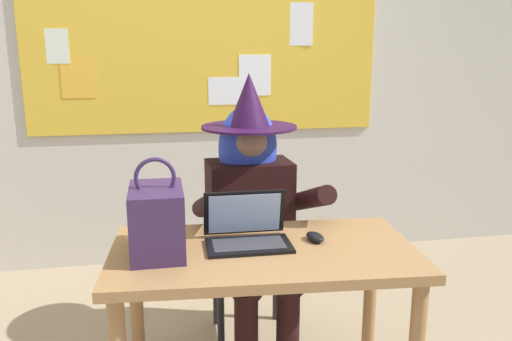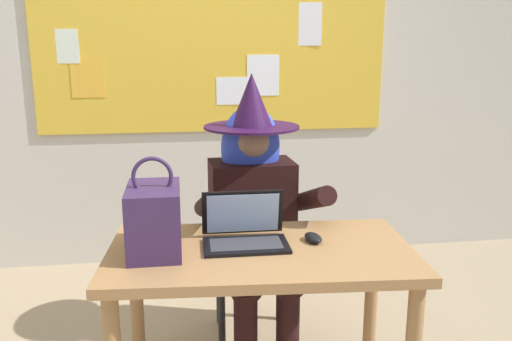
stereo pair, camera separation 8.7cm
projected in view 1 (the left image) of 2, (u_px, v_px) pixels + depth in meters
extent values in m
cube|color=beige|center=(206.00, 59.00, 3.60)|extent=(6.12, 0.10, 2.89)
cube|color=gold|center=(206.00, 44.00, 3.52)|extent=(2.40, 0.02, 1.20)
cube|color=gold|center=(78.00, 78.00, 3.40)|extent=(0.22, 0.00, 0.27)
cube|color=white|center=(226.00, 91.00, 3.60)|extent=(0.24, 0.01, 0.19)
cube|color=white|center=(255.00, 75.00, 3.61)|extent=(0.22, 0.00, 0.28)
cube|color=white|center=(57.00, 46.00, 3.33)|extent=(0.15, 0.01, 0.22)
cube|color=white|center=(301.00, 24.00, 3.59)|extent=(0.17, 0.01, 0.29)
cube|color=#A37547|center=(264.00, 253.00, 2.05)|extent=(1.25, 0.73, 0.04)
cylinder|color=#A37547|center=(137.00, 314.00, 2.33)|extent=(0.06, 0.06, 0.71)
cylinder|color=#A37547|center=(370.00, 301.00, 2.45)|extent=(0.06, 0.06, 0.71)
cube|color=#4C1E19|center=(250.00, 263.00, 2.70)|extent=(0.44, 0.44, 0.04)
cube|color=#4C1E19|center=(245.00, 208.00, 2.83)|extent=(0.38, 0.06, 0.45)
cylinder|color=#262628|center=(288.00, 316.00, 2.62)|extent=(0.04, 0.04, 0.40)
cylinder|color=#262628|center=(221.00, 321.00, 2.57)|extent=(0.04, 0.04, 0.40)
cylinder|color=#262628|center=(276.00, 286.00, 2.94)|extent=(0.04, 0.04, 0.40)
cylinder|color=#262628|center=(216.00, 290.00, 2.90)|extent=(0.04, 0.04, 0.40)
cylinder|color=black|center=(288.00, 331.00, 2.43)|extent=(0.11, 0.11, 0.44)
cylinder|color=black|center=(246.00, 337.00, 2.39)|extent=(0.11, 0.11, 0.44)
cylinder|color=black|center=(279.00, 267.00, 2.54)|extent=(0.17, 0.43, 0.15)
cylinder|color=black|center=(239.00, 271.00, 2.49)|extent=(0.17, 0.43, 0.15)
cube|color=black|center=(249.00, 211.00, 2.66)|extent=(0.43, 0.28, 0.52)
cylinder|color=black|center=(311.00, 199.00, 2.47)|extent=(0.11, 0.47, 0.24)
cylinder|color=black|center=(207.00, 206.00, 2.36)|extent=(0.11, 0.47, 0.24)
sphere|color=#A37A60|center=(249.00, 142.00, 2.58)|extent=(0.20, 0.20, 0.20)
ellipsoid|color=blue|center=(248.00, 149.00, 2.62)|extent=(0.31, 0.23, 0.44)
cylinder|color=#2D0F38|center=(249.00, 127.00, 2.56)|extent=(0.47, 0.47, 0.01)
cone|color=#2D0F38|center=(249.00, 100.00, 2.53)|extent=(0.21, 0.21, 0.26)
cube|color=black|center=(249.00, 246.00, 2.06)|extent=(0.34, 0.20, 0.01)
cube|color=#333338|center=(249.00, 244.00, 2.05)|extent=(0.29, 0.15, 0.00)
cube|color=black|center=(244.00, 212.00, 2.14)|extent=(0.34, 0.05, 0.19)
cube|color=#99B7E0|center=(245.00, 213.00, 2.14)|extent=(0.30, 0.04, 0.17)
ellipsoid|color=black|center=(315.00, 237.00, 2.12)|extent=(0.08, 0.11, 0.03)
cube|color=#38234C|center=(157.00, 221.00, 1.97)|extent=(0.20, 0.30, 0.26)
torus|color=#38234C|center=(155.00, 178.00, 1.93)|extent=(0.16, 0.02, 0.16)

